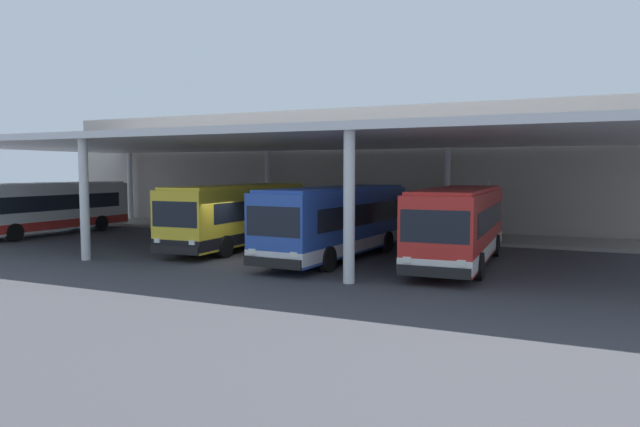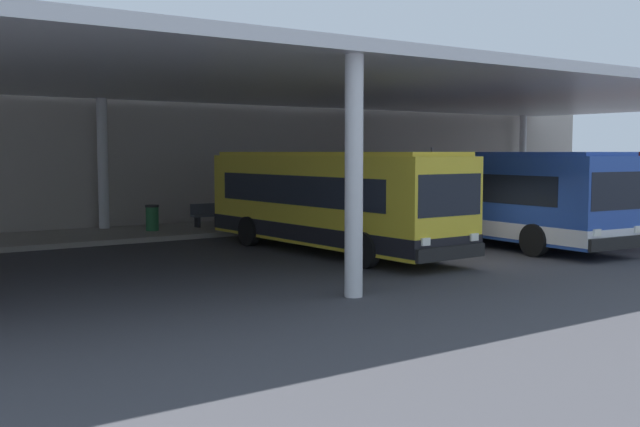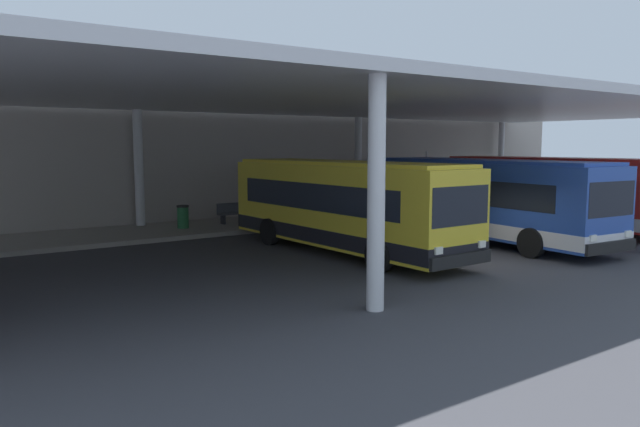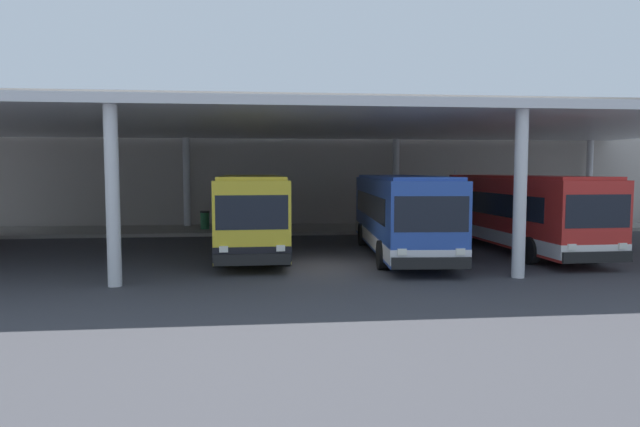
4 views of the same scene
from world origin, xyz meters
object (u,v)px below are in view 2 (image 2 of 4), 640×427
trash_bin (152,218)px  bus_second_bay (329,200)px  bench_waiting (212,214)px  banner_sign (432,177)px  bus_middle_bay (490,196)px  bus_far_bay (570,191)px

trash_bin → bus_second_bay: bearing=-71.1°
bench_waiting → banner_sign: size_ratio=0.56×
bus_middle_bay → trash_bin: (-8.61, 9.08, -0.98)m
bench_waiting → bus_far_bay: bearing=-38.0°
bus_far_bay → bench_waiting: bearing=142.0°
bench_waiting → trash_bin: trash_bin is taller
bus_middle_bay → banner_sign: (5.28, 8.45, 0.32)m
bus_middle_bay → bench_waiting: (-5.94, 9.32, -0.99)m
bus_second_bay → banner_sign: banner_sign is taller
bus_second_bay → trash_bin: (-2.67, 7.80, -0.98)m
banner_sign → bus_second_bay: bearing=-147.4°
bench_waiting → bus_middle_bay: bearing=-57.5°
bus_middle_bay → banner_sign: 9.97m
bus_middle_bay → banner_sign: banner_sign is taller
bus_far_bay → trash_bin: 16.27m
bus_second_bay → bench_waiting: 8.11m
banner_sign → bench_waiting: bearing=175.5°
bus_middle_bay → banner_sign: bearing=58.0°
bus_far_bay → bus_second_bay: bearing=176.5°
bus_far_bay → trash_bin: bus_far_bay is taller
banner_sign → trash_bin: bearing=177.4°
bench_waiting → banner_sign: banner_sign is taller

